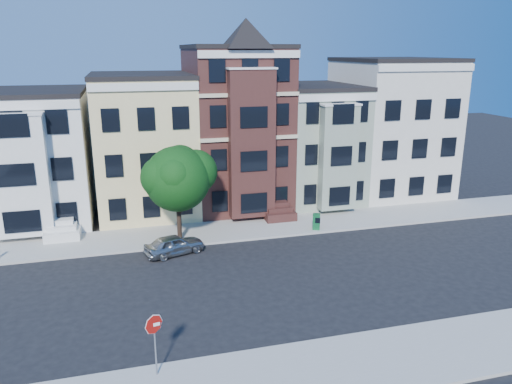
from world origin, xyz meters
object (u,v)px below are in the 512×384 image
object	(u,v)px
parked_car	(174,245)
stop_sign	(155,341)
street_tree	(177,183)
newspaper_box	(316,222)

from	to	relation	value
parked_car	stop_sign	distance (m)	11.92
street_tree	newspaper_box	world-z (taller)	street_tree
parked_car	newspaper_box	distance (m)	9.87
street_tree	newspaper_box	xyz separation A→B (m)	(9.20, -0.45, -3.23)
parked_car	newspaper_box	xyz separation A→B (m)	(9.76, 1.46, 0.08)
street_tree	stop_sign	size ratio (longest dim) A/B	2.66
street_tree	parked_car	size ratio (longest dim) A/B	2.09
street_tree	parked_car	xyz separation A→B (m)	(-0.56, -1.91, -3.31)
street_tree	stop_sign	world-z (taller)	street_tree
parked_car	newspaper_box	bearing A→B (deg)	-99.57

